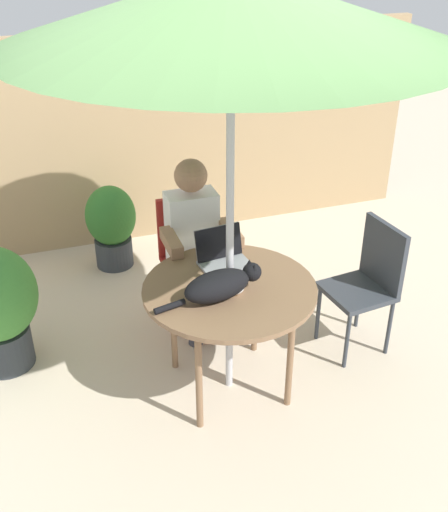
{
  "coord_description": "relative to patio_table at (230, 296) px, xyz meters",
  "views": [
    {
      "loc": [
        -1.0,
        -2.8,
        2.66
      ],
      "look_at": [
        0.0,
        0.1,
        0.89
      ],
      "focal_mm": 42.81,
      "sensor_mm": 36.0,
      "label": 1
    }
  ],
  "objects": [
    {
      "name": "ground_plane",
      "position": [
        0.0,
        0.0,
        -0.68
      ],
      "size": [
        14.0,
        14.0,
        0.0
      ],
      "primitive_type": "plane",
      "color": "beige"
    },
    {
      "name": "chair_empty",
      "position": [
        1.01,
        0.11,
        -0.14
      ],
      "size": [
        0.44,
        0.44,
        0.9
      ],
      "color": "#33383F",
      "rests_on": "ground"
    },
    {
      "name": "person_seated",
      "position": [
        0.0,
        0.7,
        0.02
      ],
      "size": [
        0.48,
        0.48,
        1.24
      ],
      "color": "white",
      "rests_on": "ground"
    },
    {
      "name": "fence_back",
      "position": [
        0.0,
        2.2,
        0.23
      ],
      "size": [
        5.0,
        0.08,
        1.81
      ],
      "primitive_type": "cube",
      "color": "tan",
      "rests_on": "ground"
    },
    {
      "name": "patio_table",
      "position": [
        0.0,
        0.0,
        0.0
      ],
      "size": [
        1.02,
        1.02,
        0.74
      ],
      "color": "brown",
      "rests_on": "ground"
    },
    {
      "name": "potted_plant_near_fence",
      "position": [
        -0.42,
        1.74,
        -0.29
      ],
      "size": [
        0.41,
        0.41,
        0.71
      ],
      "color": "#33383D",
      "rests_on": "ground"
    },
    {
      "name": "cat",
      "position": [
        -0.08,
        -0.09,
        0.15
      ],
      "size": [
        0.65,
        0.26,
        0.17
      ],
      "color": "black",
      "rests_on": "patio_table"
    },
    {
      "name": "laptop",
      "position": [
        0.05,
        0.27,
        0.13
      ],
      "size": [
        0.32,
        0.28,
        0.21
      ],
      "color": "gray",
      "rests_on": "patio_table"
    },
    {
      "name": "patio_umbrella",
      "position": [
        0.0,
        0.0,
        1.58
      ],
      "size": [
        2.21,
        2.21,
        2.43
      ],
      "color": "#B7B7BC",
      "rests_on": "ground"
    },
    {
      "name": "chair_occupied",
      "position": [
        0.0,
        0.86,
        -0.14
      ],
      "size": [
        0.4,
        0.4,
        0.9
      ],
      "color": "maroon",
      "rests_on": "ground"
    }
  ]
}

